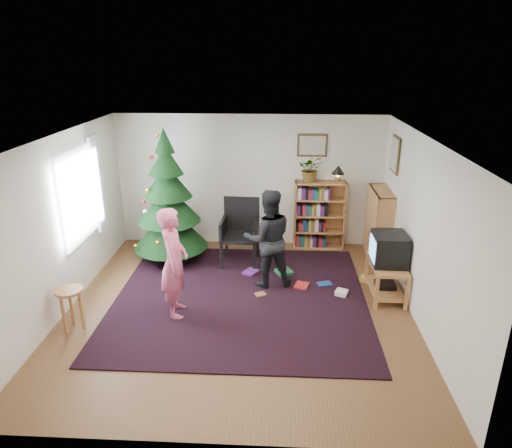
{
  "coord_description": "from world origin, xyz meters",
  "views": [
    {
      "loc": [
        0.56,
        -5.84,
        3.53
      ],
      "look_at": [
        0.22,
        0.61,
        1.1
      ],
      "focal_mm": 32.0,
      "sensor_mm": 36.0,
      "label": 1
    }
  ],
  "objects_px": {
    "picture_back": "(312,145)",
    "stool": "(70,298)",
    "person_by_chair": "(268,239)",
    "table_lamp": "(338,171)",
    "potted_plant": "(311,169)",
    "christmas_tree": "(169,207)",
    "crt_tv": "(389,249)",
    "bookshelf_back": "(319,214)",
    "bookshelf_right": "(378,225)",
    "armchair": "(240,228)",
    "person_standing": "(174,263)",
    "tv_stand": "(386,276)",
    "picture_right": "(395,154)"
  },
  "relations": [
    {
      "from": "christmas_tree",
      "to": "person_standing",
      "type": "height_order",
      "value": "christmas_tree"
    },
    {
      "from": "stool",
      "to": "bookshelf_back",
      "type": "bearing_deg",
      "value": 40.19
    },
    {
      "from": "picture_back",
      "to": "table_lamp",
      "type": "height_order",
      "value": "picture_back"
    },
    {
      "from": "crt_tv",
      "to": "potted_plant",
      "type": "height_order",
      "value": "potted_plant"
    },
    {
      "from": "stool",
      "to": "person_by_chair",
      "type": "xyz_separation_m",
      "value": [
        2.6,
        1.4,
        0.33
      ]
    },
    {
      "from": "bookshelf_back",
      "to": "crt_tv",
      "type": "height_order",
      "value": "bookshelf_back"
    },
    {
      "from": "bookshelf_back",
      "to": "bookshelf_right",
      "type": "relative_size",
      "value": 1.0
    },
    {
      "from": "christmas_tree",
      "to": "armchair",
      "type": "xyz_separation_m",
      "value": [
        1.26,
        -0.0,
        -0.36
      ]
    },
    {
      "from": "bookshelf_right",
      "to": "armchair",
      "type": "xyz_separation_m",
      "value": [
        -2.45,
        -0.21,
        -0.04
      ]
    },
    {
      "from": "picture_back",
      "to": "person_by_chair",
      "type": "relative_size",
      "value": 0.34
    },
    {
      "from": "picture_back",
      "to": "crt_tv",
      "type": "xyz_separation_m",
      "value": [
        1.07,
        -1.97,
        -1.17
      ]
    },
    {
      "from": "tv_stand",
      "to": "crt_tv",
      "type": "height_order",
      "value": "crt_tv"
    },
    {
      "from": "tv_stand",
      "to": "bookshelf_right",
      "type": "bearing_deg",
      "value": 84.92
    },
    {
      "from": "bookshelf_right",
      "to": "potted_plant",
      "type": "distance_m",
      "value": 1.58
    },
    {
      "from": "bookshelf_right",
      "to": "armchair",
      "type": "relative_size",
      "value": 1.13
    },
    {
      "from": "picture_back",
      "to": "armchair",
      "type": "relative_size",
      "value": 0.48
    },
    {
      "from": "bookshelf_back",
      "to": "christmas_tree",
      "type": "bearing_deg",
      "value": -165.66
    },
    {
      "from": "crt_tv",
      "to": "armchair",
      "type": "relative_size",
      "value": 0.46
    },
    {
      "from": "armchair",
      "to": "table_lamp",
      "type": "relative_size",
      "value": 3.69
    },
    {
      "from": "picture_back",
      "to": "person_by_chair",
      "type": "bearing_deg",
      "value": -113.52
    },
    {
      "from": "armchair",
      "to": "table_lamp",
      "type": "height_order",
      "value": "table_lamp"
    },
    {
      "from": "crt_tv",
      "to": "bookshelf_back",
      "type": "bearing_deg",
      "value": 115.8
    },
    {
      "from": "person_standing",
      "to": "potted_plant",
      "type": "relative_size",
      "value": 3.27
    },
    {
      "from": "picture_right",
      "to": "person_by_chair",
      "type": "xyz_separation_m",
      "value": [
        -2.07,
        -0.99,
        -1.15
      ]
    },
    {
      "from": "bookshelf_back",
      "to": "table_lamp",
      "type": "relative_size",
      "value": 4.16
    },
    {
      "from": "crt_tv",
      "to": "person_standing",
      "type": "xyz_separation_m",
      "value": [
        -3.1,
        -0.69,
        0.02
      ]
    },
    {
      "from": "picture_back",
      "to": "stool",
      "type": "height_order",
      "value": "picture_back"
    },
    {
      "from": "crt_tv",
      "to": "table_lamp",
      "type": "distance_m",
      "value": 2.06
    },
    {
      "from": "armchair",
      "to": "picture_right",
      "type": "bearing_deg",
      "value": 5.08
    },
    {
      "from": "christmas_tree",
      "to": "person_by_chair",
      "type": "bearing_deg",
      "value": -26.71
    },
    {
      "from": "bookshelf_back",
      "to": "potted_plant",
      "type": "distance_m",
      "value": 0.9
    },
    {
      "from": "stool",
      "to": "potted_plant",
      "type": "height_order",
      "value": "potted_plant"
    },
    {
      "from": "person_by_chair",
      "to": "table_lamp",
      "type": "height_order",
      "value": "table_lamp"
    },
    {
      "from": "picture_right",
      "to": "table_lamp",
      "type": "distance_m",
      "value": 1.12
    },
    {
      "from": "crt_tv",
      "to": "person_standing",
      "type": "bearing_deg",
      "value": -167.46
    },
    {
      "from": "bookshelf_right",
      "to": "picture_right",
      "type": "bearing_deg",
      "value": -127.18
    },
    {
      "from": "bookshelf_back",
      "to": "person_standing",
      "type": "bearing_deg",
      "value": -131.16
    },
    {
      "from": "picture_back",
      "to": "person_by_chair",
      "type": "xyz_separation_m",
      "value": [
        -0.75,
        -1.72,
        -1.15
      ]
    },
    {
      "from": "armchair",
      "to": "person_standing",
      "type": "distance_m",
      "value": 1.99
    },
    {
      "from": "picture_back",
      "to": "stool",
      "type": "bearing_deg",
      "value": -137.07
    },
    {
      "from": "bookshelf_back",
      "to": "picture_right",
      "type": "bearing_deg",
      "value": -27.24
    },
    {
      "from": "christmas_tree",
      "to": "crt_tv",
      "type": "height_order",
      "value": "christmas_tree"
    },
    {
      "from": "tv_stand",
      "to": "stool",
      "type": "bearing_deg",
      "value": -165.48
    },
    {
      "from": "person_standing",
      "to": "table_lamp",
      "type": "bearing_deg",
      "value": -52.9
    },
    {
      "from": "tv_stand",
      "to": "stool",
      "type": "xyz_separation_m",
      "value": [
        -4.42,
        -1.14,
        0.14
      ]
    },
    {
      "from": "bookshelf_right",
      "to": "tv_stand",
      "type": "height_order",
      "value": "bookshelf_right"
    },
    {
      "from": "christmas_tree",
      "to": "person_standing",
      "type": "distance_m",
      "value": 1.91
    },
    {
      "from": "picture_back",
      "to": "bookshelf_back",
      "type": "xyz_separation_m",
      "value": [
        0.18,
        -0.14,
        -1.29
      ]
    },
    {
      "from": "armchair",
      "to": "potted_plant",
      "type": "distance_m",
      "value": 1.69
    },
    {
      "from": "bookshelf_back",
      "to": "crt_tv",
      "type": "distance_m",
      "value": 2.04
    }
  ]
}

